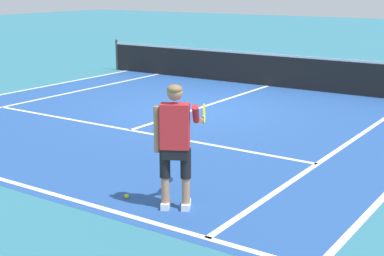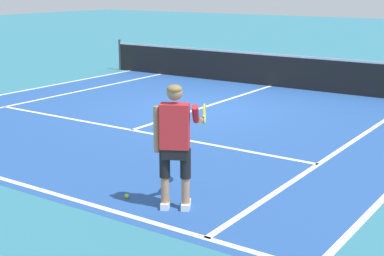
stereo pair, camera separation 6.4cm
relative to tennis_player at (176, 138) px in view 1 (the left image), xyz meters
The scene contains 10 objects.
ground_plane 6.36m from the tennis_player, 121.22° to the left, with size 80.00×80.00×0.00m, color teal.
court_inner_surface 5.54m from the tennis_player, 126.67° to the left, with size 10.98×10.29×0.00m, color #234C93.
line_service 4.48m from the tennis_player, 138.14° to the left, with size 8.23×0.10×0.01m, color white.
line_centre_service 7.00m from the tennis_player, 118.02° to the left, with size 0.10×6.40×0.01m, color white.
line_singles_left 8.63m from the tennis_player, 149.33° to the left, with size 0.10×9.89×0.01m, color white.
line_singles_right 4.56m from the tennis_player, 78.87° to the left, with size 0.10×9.89×0.01m, color white.
line_doubles_left 9.83m from the tennis_player, 153.44° to the left, with size 0.10×9.89×0.01m, color white.
tennis_net 9.88m from the tennis_player, 109.26° to the left, with size 11.96×0.08×1.07m.
tennis_player is the anchor object (origin of this frame).
tennis_ball_near_feet 1.25m from the tennis_player, behind, with size 0.07×0.07×0.07m, color #CCE02D.
Camera 1 is at (7.46, -11.26, 2.97)m, focal length 53.13 mm.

